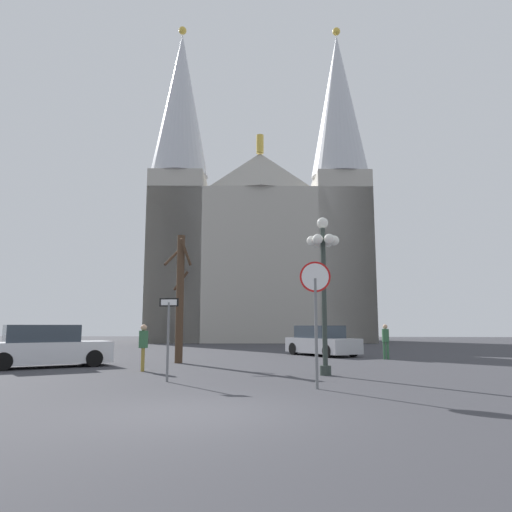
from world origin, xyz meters
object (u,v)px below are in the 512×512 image
object	(u,v)px
parked_car_far_white	(46,347)
pedestrian_standing	(143,343)
one_way_arrow_sign	(168,330)
parked_car_near_silver	(322,342)
stop_sign	(315,299)
pedestrian_walking	(386,338)
street_lamp	(323,266)
bare_tree	(180,295)
cathedral	(259,239)

from	to	relation	value
parked_car_far_white	pedestrian_standing	world-z (taller)	pedestrian_standing
one_way_arrow_sign	parked_car_near_silver	distance (m)	13.21
stop_sign	pedestrian_walking	distance (m)	11.53
pedestrian_walking	street_lamp	bearing A→B (deg)	-113.46
street_lamp	bare_tree	bearing A→B (deg)	142.35
parked_car_near_silver	pedestrian_walking	world-z (taller)	pedestrian_walking
bare_tree	parked_car_near_silver	world-z (taller)	bare_tree
bare_tree	pedestrian_walking	world-z (taller)	bare_tree
cathedral	bare_tree	world-z (taller)	cathedral
street_lamp	pedestrian_standing	world-z (taller)	street_lamp
one_way_arrow_sign	parked_car_near_silver	world-z (taller)	one_way_arrow_sign
cathedral	one_way_arrow_sign	distance (m)	34.92
stop_sign	one_way_arrow_sign	size ratio (longest dim) A/B	1.37
cathedral	pedestrian_walking	world-z (taller)	cathedral
cathedral	street_lamp	size ratio (longest dim) A/B	6.23
cathedral	pedestrian_walking	bearing A→B (deg)	-72.13
cathedral	bare_tree	size ratio (longest dim) A/B	5.84
one_way_arrow_sign	street_lamp	world-z (taller)	street_lamp
bare_tree	parked_car_far_white	world-z (taller)	bare_tree
bare_tree	pedestrian_walking	bearing A→B (deg)	18.10
one_way_arrow_sign	pedestrian_standing	size ratio (longest dim) A/B	1.46
street_lamp	pedestrian_walking	world-z (taller)	street_lamp
parked_car_near_silver	pedestrian_walking	size ratio (longest dim) A/B	2.77
cathedral	stop_sign	world-z (taller)	cathedral
street_lamp	pedestrian_standing	xyz separation A→B (m)	(-6.22, 0.84, -2.53)
bare_tree	parked_car_near_silver	distance (m)	8.65
stop_sign	bare_tree	world-z (taller)	bare_tree
cathedral	pedestrian_standing	distance (m)	32.21
cathedral	one_way_arrow_sign	xyz separation A→B (m)	(-0.02, -33.80, -8.76)
cathedral	stop_sign	bearing A→B (deg)	-83.29
street_lamp	bare_tree	world-z (taller)	bare_tree
street_lamp	parked_car_far_white	xyz separation A→B (m)	(-10.40, 2.06, -2.75)
parked_car_near_silver	cathedral	bearing A→B (deg)	102.87
bare_tree	cathedral	bearing A→B (deg)	87.16
street_lamp	bare_tree	size ratio (longest dim) A/B	0.94
stop_sign	bare_tree	size ratio (longest dim) A/B	0.59
street_lamp	pedestrian_walking	size ratio (longest dim) A/B	3.16
street_lamp	stop_sign	bearing A→B (deg)	-96.99
street_lamp	pedestrian_walking	xyz separation A→B (m)	(3.26, 7.51, -2.52)
bare_tree	parked_car_far_white	distance (m)	5.57
street_lamp	pedestrian_standing	bearing A→B (deg)	172.27
stop_sign	parked_car_far_white	distance (m)	11.45
bare_tree	parked_car_far_white	xyz separation A→B (m)	(-4.53, -2.47, -2.10)
cathedral	pedestrian_walking	size ratio (longest dim) A/B	19.68
one_way_arrow_sign	parked_car_far_white	xyz separation A→B (m)	(-5.86, 4.20, -0.70)
parked_car_far_white	street_lamp	bearing A→B (deg)	-11.20
cathedral	pedestrian_standing	world-z (taller)	cathedral
parked_car_near_silver	pedestrian_standing	bearing A→B (deg)	-125.61
one_way_arrow_sign	pedestrian_walking	size ratio (longest dim) A/B	1.44
one_way_arrow_sign	parked_car_near_silver	bearing A→B (deg)	68.00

